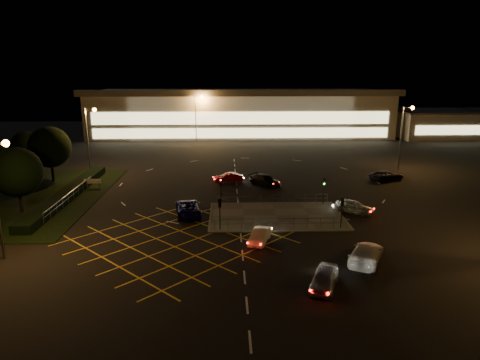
{
  "coord_description": "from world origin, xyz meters",
  "views": [
    {
      "loc": [
        -3.26,
        -45.68,
        15.23
      ],
      "look_at": [
        -1.66,
        6.16,
        2.0
      ],
      "focal_mm": 32.0,
      "sensor_mm": 36.0,
      "label": 1
    }
  ],
  "objects_px": {
    "signal_ne": "(324,185)",
    "car_right_silver": "(353,207)",
    "signal_nw": "(221,186)",
    "signal_se": "(342,206)",
    "car_far_dkgrey": "(265,180)",
    "car_queue_white": "(260,236)",
    "signal_sw": "(220,207)",
    "car_near_silver": "(324,278)",
    "car_left_blue": "(188,209)",
    "car_approach_white": "(366,253)",
    "car_circ_red": "(228,178)",
    "car_east_grey": "(387,175)"
  },
  "relations": [
    {
      "from": "car_near_silver",
      "to": "car_queue_white",
      "type": "xyz_separation_m",
      "value": [
        -4.01,
        8.56,
        -0.09
      ]
    },
    {
      "from": "car_left_blue",
      "to": "car_far_dkgrey",
      "type": "bearing_deg",
      "value": 43.4
    },
    {
      "from": "car_right_silver",
      "to": "car_east_grey",
      "type": "bearing_deg",
      "value": 2.39
    },
    {
      "from": "car_circ_red",
      "to": "car_approach_white",
      "type": "bearing_deg",
      "value": 11.94
    },
    {
      "from": "car_left_blue",
      "to": "car_approach_white",
      "type": "distance_m",
      "value": 19.71
    },
    {
      "from": "car_near_silver",
      "to": "car_left_blue",
      "type": "distance_m",
      "value": 19.67
    },
    {
      "from": "signal_ne",
      "to": "car_far_dkgrey",
      "type": "xyz_separation_m",
      "value": [
        -6.07,
        9.0,
        -1.64
      ]
    },
    {
      "from": "car_east_grey",
      "to": "car_near_silver",
      "type": "bearing_deg",
      "value": 130.1
    },
    {
      "from": "signal_se",
      "to": "car_circ_red",
      "type": "bearing_deg",
      "value": -59.53
    },
    {
      "from": "signal_sw",
      "to": "signal_nw",
      "type": "xyz_separation_m",
      "value": [
        0.0,
        7.99,
        0.0
      ]
    },
    {
      "from": "signal_nw",
      "to": "signal_ne",
      "type": "xyz_separation_m",
      "value": [
        12.0,
        0.0,
        0.0
      ]
    },
    {
      "from": "signal_nw",
      "to": "car_far_dkgrey",
      "type": "bearing_deg",
      "value": 56.63
    },
    {
      "from": "signal_ne",
      "to": "car_approach_white",
      "type": "xyz_separation_m",
      "value": [
        0.06,
        -15.65,
        -1.58
      ]
    },
    {
      "from": "signal_sw",
      "to": "car_left_blue",
      "type": "distance_m",
      "value": 5.88
    },
    {
      "from": "car_left_blue",
      "to": "car_east_grey",
      "type": "xyz_separation_m",
      "value": [
        27.14,
        14.76,
        -0.04
      ]
    },
    {
      "from": "signal_nw",
      "to": "signal_ne",
      "type": "height_order",
      "value": "same"
    },
    {
      "from": "signal_ne",
      "to": "car_right_silver",
      "type": "bearing_deg",
      "value": -50.13
    },
    {
      "from": "car_queue_white",
      "to": "car_circ_red",
      "type": "bearing_deg",
      "value": 115.62
    },
    {
      "from": "car_near_silver",
      "to": "car_approach_white",
      "type": "bearing_deg",
      "value": 65.35
    },
    {
      "from": "signal_se",
      "to": "car_near_silver",
      "type": "bearing_deg",
      "value": 69.9
    },
    {
      "from": "signal_se",
      "to": "car_queue_white",
      "type": "xyz_separation_m",
      "value": [
        -8.31,
        -3.18,
        -1.74
      ]
    },
    {
      "from": "car_far_dkgrey",
      "to": "car_approach_white",
      "type": "distance_m",
      "value": 25.4
    },
    {
      "from": "signal_sw",
      "to": "car_far_dkgrey",
      "type": "bearing_deg",
      "value": -109.23
    },
    {
      "from": "car_near_silver",
      "to": "car_right_silver",
      "type": "xyz_separation_m",
      "value": [
        6.93,
        16.57,
        0.01
      ]
    },
    {
      "from": "signal_se",
      "to": "car_far_dkgrey",
      "type": "distance_m",
      "value": 18.11
    },
    {
      "from": "signal_sw",
      "to": "car_right_silver",
      "type": "height_order",
      "value": "signal_sw"
    },
    {
      "from": "car_near_silver",
      "to": "car_queue_white",
      "type": "height_order",
      "value": "car_near_silver"
    },
    {
      "from": "signal_sw",
      "to": "car_queue_white",
      "type": "relative_size",
      "value": 0.83
    },
    {
      "from": "car_queue_white",
      "to": "car_approach_white",
      "type": "bearing_deg",
      "value": -9.8
    },
    {
      "from": "car_left_blue",
      "to": "car_circ_red",
      "type": "xyz_separation_m",
      "value": [
        4.4,
        14.42,
        -0.09
      ]
    },
    {
      "from": "car_queue_white",
      "to": "car_left_blue",
      "type": "relative_size",
      "value": 0.72
    },
    {
      "from": "car_queue_white",
      "to": "car_far_dkgrey",
      "type": "height_order",
      "value": "car_far_dkgrey"
    },
    {
      "from": "signal_nw",
      "to": "car_right_silver",
      "type": "relative_size",
      "value": 0.73
    },
    {
      "from": "car_circ_red",
      "to": "car_left_blue",
      "type": "bearing_deg",
      "value": -27.84
    },
    {
      "from": "car_circ_red",
      "to": "car_approach_white",
      "type": "height_order",
      "value": "car_approach_white"
    },
    {
      "from": "signal_ne",
      "to": "car_circ_red",
      "type": "xyz_separation_m",
      "value": [
        -11.1,
        10.87,
        -1.72
      ]
    },
    {
      "from": "signal_sw",
      "to": "car_east_grey",
      "type": "height_order",
      "value": "signal_sw"
    },
    {
      "from": "signal_ne",
      "to": "car_right_silver",
      "type": "relative_size",
      "value": 0.73
    },
    {
      "from": "car_right_silver",
      "to": "car_far_dkgrey",
      "type": "bearing_deg",
      "value": 70.11
    },
    {
      "from": "car_far_dkgrey",
      "to": "car_east_grey",
      "type": "xyz_separation_m",
      "value": [
        17.72,
        2.22,
        -0.02
      ]
    },
    {
      "from": "car_queue_white",
      "to": "car_right_silver",
      "type": "relative_size",
      "value": 0.89
    },
    {
      "from": "car_near_silver",
      "to": "car_queue_white",
      "type": "distance_m",
      "value": 9.45
    },
    {
      "from": "signal_nw",
      "to": "car_right_silver",
      "type": "bearing_deg",
      "value": -12.15
    },
    {
      "from": "car_far_dkgrey",
      "to": "signal_sw",
      "type": "bearing_deg",
      "value": -150.44
    },
    {
      "from": "signal_nw",
      "to": "car_far_dkgrey",
      "type": "xyz_separation_m",
      "value": [
        5.93,
        9.0,
        -1.64
      ]
    },
    {
      "from": "signal_se",
      "to": "car_left_blue",
      "type": "bearing_deg",
      "value": -15.98
    },
    {
      "from": "signal_ne",
      "to": "car_east_grey",
      "type": "xyz_separation_m",
      "value": [
        11.64,
        11.21,
        -1.66
      ]
    },
    {
      "from": "signal_se",
      "to": "signal_nw",
      "type": "height_order",
      "value": "same"
    },
    {
      "from": "signal_se",
      "to": "car_far_dkgrey",
      "type": "height_order",
      "value": "signal_se"
    },
    {
      "from": "signal_sw",
      "to": "car_approach_white",
      "type": "relative_size",
      "value": 0.58
    }
  ]
}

